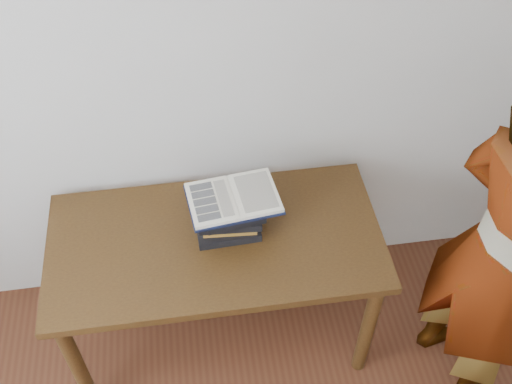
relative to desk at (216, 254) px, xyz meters
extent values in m
cube|color=beige|center=(-0.12, 0.37, 0.70)|extent=(3.50, 0.04, 2.60)
cube|color=#432B10|center=(0.00, 0.00, 0.08)|extent=(1.30, 0.65, 0.04)
cylinder|color=#432B10|center=(-0.59, -0.26, -0.27)|extent=(0.06, 0.06, 0.66)
cylinder|color=#432B10|center=(0.59, -0.26, -0.27)|extent=(0.06, 0.06, 0.66)
cylinder|color=#432B10|center=(-0.59, 0.26, -0.27)|extent=(0.06, 0.06, 0.66)
cylinder|color=#432B10|center=(0.59, 0.26, -0.27)|extent=(0.06, 0.06, 0.66)
cube|color=black|center=(0.05, 0.04, 0.12)|extent=(0.25, 0.18, 0.04)
cube|color=#9E5824|center=(0.06, 0.04, 0.15)|extent=(0.21, 0.15, 0.03)
cube|color=black|center=(0.06, 0.05, 0.18)|extent=(0.25, 0.18, 0.03)
cube|color=black|center=(0.08, 0.02, 0.21)|extent=(0.24, 0.17, 0.03)
cube|color=tan|center=(0.05, 0.05, 0.24)|extent=(0.22, 0.16, 0.03)
cube|color=black|center=(0.08, 0.05, 0.26)|extent=(0.36, 0.27, 0.01)
cube|color=beige|center=(0.00, 0.04, 0.27)|extent=(0.19, 0.24, 0.02)
cube|color=beige|center=(0.17, 0.06, 0.27)|extent=(0.19, 0.24, 0.02)
cylinder|color=beige|center=(0.08, 0.05, 0.27)|extent=(0.04, 0.22, 0.01)
cube|color=black|center=(-0.03, 0.11, 0.28)|extent=(0.09, 0.04, 0.00)
cube|color=black|center=(-0.03, 0.08, 0.28)|extent=(0.09, 0.04, 0.00)
cube|color=black|center=(-0.02, 0.04, 0.28)|extent=(0.09, 0.04, 0.00)
cube|color=black|center=(-0.02, 0.00, 0.28)|extent=(0.09, 0.04, 0.00)
cube|color=black|center=(-0.02, -0.04, 0.28)|extent=(0.09, 0.04, 0.00)
cube|color=#B8B19F|center=(0.05, 0.04, 0.28)|extent=(0.06, 0.19, 0.00)
cube|color=#B8B19F|center=(0.17, 0.06, 0.28)|extent=(0.15, 0.20, 0.00)
imported|color=tan|center=(0.98, -0.32, 0.21)|extent=(0.51, 0.66, 1.62)
camera|label=1|loc=(-0.05, -1.44, 1.93)|focal=42.00mm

